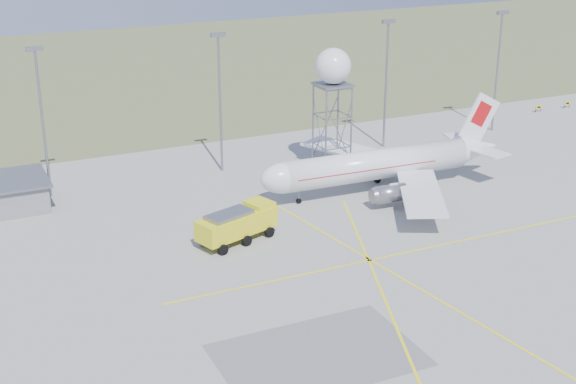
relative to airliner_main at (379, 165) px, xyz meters
name	(u,v)px	position (x,y,z in m)	size (l,w,h in m)	color
grass_strip	(150,69)	(-6.64, 91.27, -3.83)	(400.00, 120.00, 0.03)	#495B32
mast_a	(41,111)	(-41.64, 17.27, 8.22)	(2.20, 0.50, 20.50)	slate
mast_b	(220,91)	(-16.64, 17.27, 8.22)	(2.20, 0.50, 20.50)	slate
mast_c	(386,73)	(11.36, 17.27, 8.22)	(2.20, 0.50, 20.50)	slate
mast_d	(498,61)	(33.36, 17.27, 8.22)	(2.20, 0.50, 20.50)	slate
taxi_sign_near	(539,107)	(48.96, 23.26, -2.96)	(1.60, 0.17, 1.20)	black
taxi_sign_far	(567,103)	(55.96, 23.26, -2.96)	(1.60, 0.17, 1.20)	black
airliner_main	(379,165)	(0.00, 0.00, 0.00)	(36.89, 35.85, 12.55)	silver
radar_tower	(332,105)	(-2.41, 9.45, 6.56)	(5.12, 5.12, 18.54)	slate
fire_truck	(239,225)	(-23.77, -7.30, -1.89)	(10.75, 6.62, 4.08)	yellow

